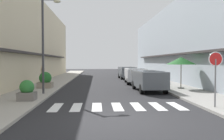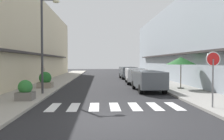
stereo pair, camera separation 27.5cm
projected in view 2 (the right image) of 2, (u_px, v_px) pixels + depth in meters
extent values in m
plane|color=#232326|center=(107.00, 82.00, 25.50)|extent=(90.90, 90.90, 0.00)
cube|color=#9E998E|center=(56.00, 82.00, 25.25)|extent=(2.91, 57.84, 0.12)
cube|color=gray|center=(157.00, 81.00, 25.74)|extent=(2.91, 57.84, 0.12)
cube|color=beige|center=(19.00, 41.00, 25.98)|extent=(5.00, 39.18, 8.62)
cube|color=#332D2D|center=(46.00, 55.00, 26.16)|extent=(0.50, 27.43, 0.16)
cube|color=#939EA8|center=(191.00, 43.00, 26.86)|extent=(5.00, 39.18, 8.16)
cube|color=#332D2D|center=(166.00, 55.00, 26.77)|extent=(0.50, 27.43, 0.16)
cube|color=silver|center=(53.00, 107.00, 11.49)|extent=(0.45, 2.20, 0.01)
cube|color=silver|center=(74.00, 107.00, 11.53)|extent=(0.45, 2.20, 0.01)
cube|color=silver|center=(94.00, 107.00, 11.58)|extent=(0.45, 2.20, 0.01)
cube|color=silver|center=(115.00, 107.00, 11.62)|extent=(0.45, 2.20, 0.01)
cube|color=silver|center=(135.00, 106.00, 11.67)|extent=(0.45, 2.20, 0.01)
cube|color=silver|center=(155.00, 106.00, 11.71)|extent=(0.45, 2.20, 0.01)
cube|color=silver|center=(175.00, 106.00, 11.76)|extent=(0.45, 2.20, 0.01)
cube|color=#4C5156|center=(148.00, 79.00, 17.63)|extent=(1.83, 4.48, 1.13)
cube|color=black|center=(149.00, 75.00, 17.40)|extent=(1.52, 2.52, 0.56)
cylinder|color=black|center=(134.00, 85.00, 19.06)|extent=(0.23, 0.64, 0.64)
cylinder|color=black|center=(154.00, 85.00, 19.16)|extent=(0.23, 0.64, 0.64)
cylinder|color=black|center=(141.00, 89.00, 16.13)|extent=(0.23, 0.64, 0.64)
cylinder|color=black|center=(165.00, 89.00, 16.24)|extent=(0.23, 0.64, 0.64)
cube|color=silver|center=(135.00, 74.00, 23.88)|extent=(1.95, 4.54, 1.13)
cube|color=black|center=(136.00, 71.00, 23.64)|extent=(1.58, 2.57, 0.56)
cylinder|color=black|center=(126.00, 79.00, 25.37)|extent=(0.25, 0.65, 0.64)
cylinder|color=black|center=(142.00, 79.00, 25.37)|extent=(0.25, 0.65, 0.64)
cylinder|color=black|center=(128.00, 81.00, 22.42)|extent=(0.25, 0.65, 0.64)
cylinder|color=black|center=(146.00, 81.00, 22.43)|extent=(0.25, 0.65, 0.64)
cube|color=#4C5156|center=(128.00, 72.00, 30.48)|extent=(1.87, 4.20, 1.13)
cube|color=black|center=(128.00, 69.00, 30.27)|extent=(1.54, 2.37, 0.56)
cylinder|color=black|center=(120.00, 76.00, 31.81)|extent=(0.24, 0.65, 0.64)
cylinder|color=black|center=(132.00, 76.00, 31.93)|extent=(0.24, 0.65, 0.64)
cylinder|color=black|center=(123.00, 77.00, 29.08)|extent=(0.24, 0.65, 0.64)
cylinder|color=black|center=(136.00, 77.00, 29.20)|extent=(0.24, 0.65, 0.64)
cylinder|color=slate|center=(213.00, 83.00, 10.83)|extent=(0.07, 0.07, 2.11)
cylinder|color=red|center=(213.00, 59.00, 10.79)|extent=(0.64, 0.03, 0.64)
torus|color=white|center=(213.00, 59.00, 10.79)|extent=(0.65, 0.05, 0.65)
cylinder|color=#38383D|center=(42.00, 46.00, 15.49)|extent=(0.14, 0.14, 6.00)
cylinder|color=#38383D|center=(49.00, 0.00, 15.41)|extent=(0.90, 0.10, 0.10)
ellipsoid|color=beige|center=(56.00, 1.00, 15.44)|extent=(0.44, 0.28, 0.20)
cylinder|color=#262626|center=(181.00, 88.00, 18.46)|extent=(0.48, 0.48, 0.06)
cylinder|color=#4C3823|center=(181.00, 75.00, 18.43)|extent=(0.06, 0.06, 2.06)
cone|color=#19511E|center=(181.00, 61.00, 18.39)|extent=(2.22, 2.22, 0.55)
cube|color=slate|center=(25.00, 96.00, 12.89)|extent=(0.86, 0.86, 0.42)
sphere|color=#2D7533|center=(25.00, 87.00, 12.88)|extent=(0.74, 0.74, 0.74)
cube|color=gray|center=(45.00, 85.00, 19.01)|extent=(1.09, 1.09, 0.42)
sphere|color=#236628|center=(45.00, 78.00, 19.00)|extent=(0.94, 0.94, 0.94)
cylinder|color=#282B33|center=(43.00, 81.00, 20.38)|extent=(0.26, 0.26, 0.82)
cylinder|color=tan|center=(43.00, 72.00, 20.36)|extent=(0.34, 0.34, 0.65)
sphere|color=tan|center=(43.00, 67.00, 20.34)|extent=(0.22, 0.22, 0.22)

